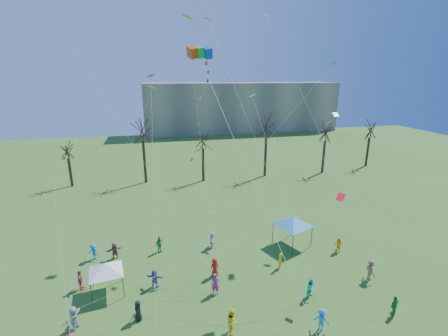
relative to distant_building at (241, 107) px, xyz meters
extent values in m
cube|color=gray|center=(0.00, 0.00, 0.00)|extent=(60.00, 14.00, 15.00)
cylinder|color=black|center=(-40.67, -45.65, -5.16)|extent=(0.44, 0.44, 4.67)
cylinder|color=black|center=(-29.05, -46.25, -3.92)|extent=(0.44, 0.44, 7.17)
cylinder|color=black|center=(-19.53, -47.54, -4.69)|extent=(0.44, 0.44, 5.61)
cylinder|color=black|center=(-8.44, -47.19, -3.93)|extent=(0.44, 0.44, 7.14)
cylinder|color=black|center=(2.54, -47.67, -4.55)|extent=(0.44, 0.44, 5.91)
cylinder|color=black|center=(13.28, -45.44, -4.69)|extent=(0.44, 0.44, 5.62)
cube|color=red|center=(-24.15, -74.54, 11.20)|extent=(0.78, 1.10, 0.97)
cube|color=green|center=(-23.65, -74.54, 11.20)|extent=(0.78, 1.10, 0.97)
cube|color=blue|center=(-23.14, -74.54, 11.20)|extent=(0.78, 1.10, 0.97)
cylinder|color=white|center=(-21.16, -80.89, 2.64)|extent=(0.02, 0.02, 20.75)
cylinder|color=#3F3F44|center=(-32.57, -75.28, -6.55)|extent=(0.07, 0.07, 1.91)
cylinder|color=#3F3F44|center=(-30.23, -74.93, -6.55)|extent=(0.07, 0.07, 1.91)
cylinder|color=#3F3F44|center=(-32.93, -72.95, -6.55)|extent=(0.07, 0.07, 1.91)
cylinder|color=#3F3F44|center=(-30.59, -72.59, -6.55)|extent=(0.07, 0.07, 1.91)
pyramid|color=white|center=(-31.58, -73.94, -5.18)|extent=(3.60, 3.60, 0.82)
cylinder|color=#3F3F44|center=(-14.39, -72.05, -6.36)|extent=(0.10, 0.10, 2.28)
cylinder|color=#3F3F44|center=(-11.80, -70.95, -6.36)|extent=(0.10, 0.10, 2.28)
cylinder|color=#3F3F44|center=(-15.49, -69.45, -6.36)|extent=(0.10, 0.10, 2.28)
cylinder|color=#3F3F44|center=(-12.89, -68.36, -6.36)|extent=(0.10, 0.10, 2.28)
pyramid|color=#2B98DB|center=(-13.64, -70.20, -4.74)|extent=(4.00, 4.00, 0.98)
imported|color=yellow|center=(-22.57, -80.21, -6.57)|extent=(0.76, 0.94, 1.85)
imported|color=#198ACD|center=(-16.43, -81.35, -6.66)|extent=(1.24, 1.14, 1.68)
imported|color=green|center=(-10.38, -81.20, -6.71)|extent=(0.99, 0.63, 1.57)
imported|color=silver|center=(-33.36, -77.55, -6.60)|extent=(1.19, 1.75, 1.81)
imported|color=black|center=(-28.99, -77.64, -6.71)|extent=(0.58, 0.82, 1.59)
imported|color=#9F2783|center=(-22.97, -76.09, -6.59)|extent=(0.78, 0.65, 1.82)
imported|color=#0ECCC4|center=(-15.52, -78.10, -6.66)|extent=(1.00, 0.91, 1.67)
imported|color=#895B4B|center=(-9.38, -77.13, -6.58)|extent=(0.76, 1.23, 1.84)
imported|color=#EC4E75|center=(-33.83, -73.10, -6.61)|extent=(0.46, 1.05, 1.77)
imported|color=#5A4EAA|center=(-27.79, -74.10, -6.68)|extent=(1.59, 1.01, 1.64)
imported|color=#AD1B15|center=(-22.58, -73.73, -6.63)|extent=(0.98, 0.79, 1.74)
imported|color=yellow|center=(-16.50, -73.92, -6.72)|extent=(0.60, 0.68, 1.56)
imported|color=yellow|center=(-9.65, -72.54, -6.71)|extent=(0.68, 0.83, 1.57)
imported|color=#167EB5|center=(-33.54, -68.64, -6.67)|extent=(1.23, 1.08, 1.66)
imported|color=green|center=(-27.29, -68.66, -6.64)|extent=(1.00, 1.01, 1.71)
imported|color=silver|center=(-21.93, -69.02, -6.63)|extent=(0.84, 1.68, 1.73)
imported|color=brown|center=(-31.57, -68.87, -6.67)|extent=(1.61, 0.92, 1.65)
cube|color=orange|center=(-34.11, -74.72, 2.83)|extent=(0.56, 0.72, 0.19)
cylinder|color=white|center=(-33.54, -77.33, -1.68)|extent=(0.01, 0.01, 10.15)
cube|color=#FC2A54|center=(-27.04, -69.91, 9.66)|extent=(0.76, 0.76, 0.26)
cylinder|color=white|center=(-27.38, -75.99, 1.73)|extent=(0.01, 0.01, 19.68)
cube|color=#C1E518|center=(-23.89, -78.85, 1.01)|extent=(0.69, 0.70, 0.36)
cylinder|color=white|center=(-23.23, -79.53, -2.59)|extent=(0.01, 0.01, 7.07)
cube|color=#1795B2|center=(-18.36, -70.27, 7.97)|extent=(0.56, 0.45, 0.27)
cylinder|color=white|center=(-17.40, -75.81, 0.89)|extent=(0.01, 0.01, 17.78)
cube|color=#2A96F1|center=(-14.83, -63.12, 15.77)|extent=(0.74, 0.75, 0.28)
cylinder|color=white|center=(-12.61, -72.16, 4.79)|extent=(0.01, 0.01, 28.50)
cube|color=red|center=(-12.77, -76.57, 0.32)|extent=(0.91, 0.90, 0.42)
cylinder|color=white|center=(-23.06, -77.06, -2.94)|extent=(0.01, 0.01, 21.50)
cube|color=#89EA37|center=(-8.18, -67.33, 5.69)|extent=(0.59, 0.68, 0.39)
cylinder|color=white|center=(-18.58, -72.49, -0.26)|extent=(0.01, 0.01, 25.91)
cube|color=#B734AC|center=(-35.41, -61.35, 14.24)|extent=(0.88, 0.93, 0.18)
cylinder|color=white|center=(-29.19, -68.72, 4.02)|extent=(0.01, 0.01, 27.81)
cube|color=#FF5A0D|center=(-20.56, -60.38, 15.60)|extent=(0.79, 0.67, 0.31)
cylinder|color=white|center=(-18.04, -69.24, 4.70)|extent=(0.01, 0.01, 28.24)
cube|color=#E42677|center=(-14.81, -74.18, 5.93)|extent=(0.72, 0.56, 0.25)
cylinder|color=white|center=(-12.09, -75.65, -0.14)|extent=(0.01, 0.01, 13.25)
cube|color=yellow|center=(-26.98, -71.49, 8.79)|extent=(0.78, 0.72, 0.29)
cylinder|color=white|center=(-30.40, -72.29, 1.30)|extent=(0.01, 0.01, 16.20)
cube|color=teal|center=(-8.22, -65.90, 10.92)|extent=(0.64, 0.79, 0.27)
cylinder|color=white|center=(-18.00, -70.00, 2.36)|extent=(0.01, 0.01, 27.01)
cube|color=#6ED632|center=(-24.26, -72.68, 13.73)|extent=(0.76, 0.60, 0.28)
cylinder|color=white|center=(-23.42, -73.21, 3.77)|extent=(0.01, 0.01, 19.63)
camera|label=1|loc=(-26.93, -97.28, 9.69)|focal=25.00mm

